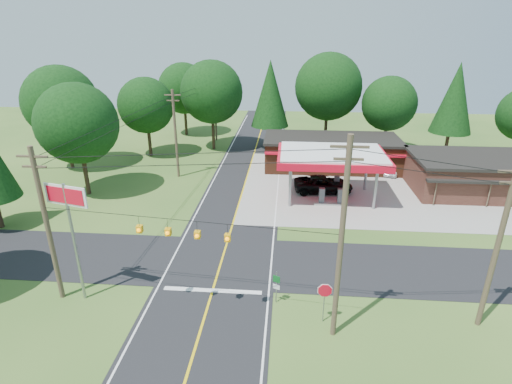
# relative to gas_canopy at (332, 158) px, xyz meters

# --- Properties ---
(ground) EXTENTS (120.00, 120.00, 0.00)m
(ground) POSITION_rel_gas_canopy_xyz_m (-9.00, -13.00, -4.27)
(ground) COLOR #32591F
(ground) RESTS_ON ground
(main_highway) EXTENTS (8.00, 120.00, 0.02)m
(main_highway) POSITION_rel_gas_canopy_xyz_m (-9.00, -13.00, -4.26)
(main_highway) COLOR black
(main_highway) RESTS_ON ground
(cross_road) EXTENTS (70.00, 7.00, 0.02)m
(cross_road) POSITION_rel_gas_canopy_xyz_m (-9.00, -13.00, -4.25)
(cross_road) COLOR black
(cross_road) RESTS_ON ground
(lane_center_yellow) EXTENTS (0.15, 110.00, 0.00)m
(lane_center_yellow) POSITION_rel_gas_canopy_xyz_m (-9.00, -13.00, -4.24)
(lane_center_yellow) COLOR yellow
(lane_center_yellow) RESTS_ON main_highway
(gas_canopy) EXTENTS (10.60, 7.40, 4.88)m
(gas_canopy) POSITION_rel_gas_canopy_xyz_m (0.00, 0.00, 0.00)
(gas_canopy) COLOR gray
(gas_canopy) RESTS_ON ground
(convenience_store) EXTENTS (16.40, 7.55, 3.80)m
(convenience_store) POSITION_rel_gas_canopy_xyz_m (1.00, 9.98, -2.35)
(convenience_store) COLOR brown
(convenience_store) RESTS_ON ground
(strip_building) EXTENTS (20.40, 8.75, 3.80)m
(strip_building) POSITION_rel_gas_canopy_xyz_m (19.00, 2.98, -2.35)
(strip_building) COLOR #3F2019
(strip_building) RESTS_ON ground
(utility_pole_near_right) EXTENTS (1.80, 0.30, 11.50)m
(utility_pole_near_right) POSITION_rel_gas_canopy_xyz_m (-1.50, -20.00, 1.69)
(utility_pole_near_right) COLOR #473828
(utility_pole_near_right) RESTS_ON ground
(utility_pole_near_left) EXTENTS (1.80, 0.30, 10.00)m
(utility_pole_near_left) POSITION_rel_gas_canopy_xyz_m (-18.50, -18.00, 0.93)
(utility_pole_near_left) COLOR #473828
(utility_pole_near_left) RESTS_ON ground
(utility_pole_far_left) EXTENTS (1.80, 0.30, 10.00)m
(utility_pole_far_left) POSITION_rel_gas_canopy_xyz_m (-17.00, 5.00, 0.93)
(utility_pole_far_left) COLOR #473828
(utility_pole_far_left) RESTS_ON ground
(utility_pole_right_b) EXTENTS (1.80, 0.30, 10.00)m
(utility_pole_right_b) POSITION_rel_gas_canopy_xyz_m (7.00, -18.50, 0.93)
(utility_pole_right_b) COLOR #473828
(utility_pole_right_b) RESTS_ON ground
(utility_pole_north) EXTENTS (0.30, 0.30, 9.50)m
(utility_pole_north) POSITION_rel_gas_canopy_xyz_m (-15.50, 22.00, 0.48)
(utility_pole_north) COLOR #473828
(utility_pole_north) RESTS_ON ground
(overhead_beacons) EXTENTS (17.04, 2.04, 1.03)m
(overhead_beacons) POSITION_rel_gas_canopy_xyz_m (-10.00, -19.00, 1.95)
(overhead_beacons) COLOR black
(overhead_beacons) RESTS_ON ground
(treeline_backdrop) EXTENTS (70.27, 51.59, 13.30)m
(treeline_backdrop) POSITION_rel_gas_canopy_xyz_m (-8.18, 11.01, 3.22)
(treeline_backdrop) COLOR #332316
(treeline_backdrop) RESTS_ON ground
(suv_car) EXTENTS (6.52, 6.52, 1.70)m
(suv_car) POSITION_rel_gas_canopy_xyz_m (-0.50, 1.50, -3.42)
(suv_car) COLOR black
(suv_car) RESTS_ON ground
(sedan_car) EXTENTS (4.88, 4.88, 1.33)m
(sedan_car) POSITION_rel_gas_canopy_xyz_m (8.00, 8.00, -3.60)
(sedan_car) COLOR white
(sedan_car) RESTS_ON ground
(big_stop_sign) EXTENTS (2.83, 0.81, 7.82)m
(big_stop_sign) POSITION_rel_gas_canopy_xyz_m (-17.00, -18.01, 1.66)
(big_stop_sign) COLOR gray
(big_stop_sign) RESTS_ON ground
(octagonal_stop_sign) EXTENTS (0.91, 0.09, 2.63)m
(octagonal_stop_sign) POSITION_rel_gas_canopy_xyz_m (-2.00, -19.01, -2.30)
(octagonal_stop_sign) COLOR gray
(octagonal_stop_sign) RESTS_ON ground
(route_sign_post) EXTENTS (0.43, 0.22, 2.26)m
(route_sign_post) POSITION_rel_gas_canopy_xyz_m (-4.80, -17.46, -2.92)
(route_sign_post) COLOR gray
(route_sign_post) RESTS_ON ground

